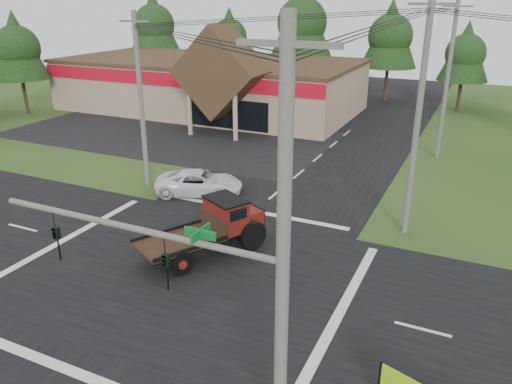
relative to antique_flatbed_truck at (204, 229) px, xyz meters
The scene contains 18 objects.
ground 2.04m from the antique_flatbed_truck, 89.87° to the right, with size 120.00×120.00×0.00m, color #274418.
road_ns 2.03m from the antique_flatbed_truck, 89.87° to the right, with size 12.00×120.00×0.02m, color black.
road_ew 2.03m from the antique_flatbed_truck, 89.87° to the right, with size 120.00×12.00×0.02m, color black.
parking_apron 22.38m from the antique_flatbed_truck, 128.79° to the left, with size 28.00×14.00×0.02m, color black.
cvs_building 32.12m from the antique_flatbed_truck, 119.30° to the left, with size 30.40×18.20×9.19m.
traffic_signal_mast 11.24m from the antique_flatbed_truck, 57.36° to the right, with size 8.12×0.24×7.00m.
utility_pole_nr 12.57m from the antique_flatbed_truck, 50.45° to the right, with size 2.00×0.30×11.00m.
utility_pole_nw 11.04m from the antique_flatbed_truck, 141.27° to the left, with size 2.00×0.30×10.50m.
utility_pole_ne 11.25m from the antique_flatbed_truck, 38.70° to the left, with size 2.00×0.30×11.50m.
utility_pole_n 22.38m from the antique_flatbed_truck, 68.59° to the left, with size 2.00×0.30×11.20m.
tree_row_a 49.21m from the antique_flatbed_truck, 127.99° to the left, with size 6.72×6.72×12.12m.
tree_row_b 45.41m from the antique_flatbed_truck, 116.33° to the left, with size 5.60×5.60×10.10m.
tree_row_c 41.34m from the antique_flatbed_truck, 104.23° to the left, with size 7.28×7.28×13.13m.
tree_row_d 40.87m from the antique_flatbed_truck, 89.99° to the left, with size 6.16×6.16×11.11m.
tree_row_e 39.52m from the antique_flatbed_truck, 78.23° to the left, with size 5.04×5.04×9.09m.
tree_side_w 37.31m from the antique_flatbed_truck, 150.08° to the left, with size 5.60×5.60×10.10m.
antique_flatbed_truck is the anchor object (origin of this frame).
white_pickup 7.76m from the antique_flatbed_truck, 122.95° to the left, with size 2.40×5.20×1.44m, color white.
Camera 1 is at (10.88, -16.04, 11.17)m, focal length 35.00 mm.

